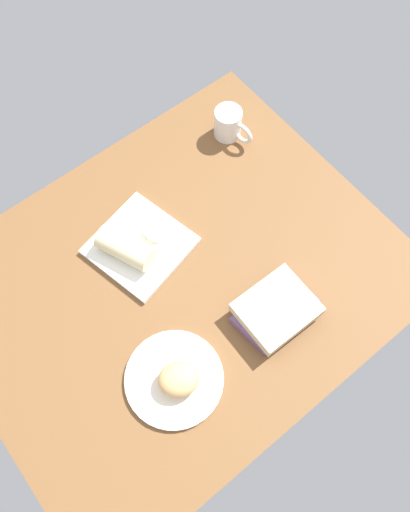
{
  "coord_description": "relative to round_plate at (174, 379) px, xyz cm",
  "views": [
    {
      "loc": [
        25.85,
        43.43,
        129.25
      ],
      "look_at": [
        -8.51,
        0.27,
        7.0
      ],
      "focal_mm": 36.95,
      "sensor_mm": 36.0,
      "label": 1
    }
  ],
  "objects": [
    {
      "name": "dining_table",
      "position": [
        -16.27,
        -19.78,
        -2.7
      ],
      "size": [
        110.0,
        90.0,
        4.0
      ],
      "primitive_type": "cube",
      "color": "brown",
      "rests_on": "ground"
    },
    {
      "name": "coffee_mug",
      "position": [
        -55.3,
        -46.83,
        4.02
      ],
      "size": [
        7.83,
        12.7,
        9.24
      ],
      "color": "white",
      "rests_on": "dining_table"
    },
    {
      "name": "scone_pastry",
      "position": [
        -0.46,
        1.39,
        3.69
      ],
      "size": [
        12.33,
        11.8,
        5.98
      ],
      "primitive_type": "ellipsoid",
      "rotation": [
        0.0,
        0.0,
        2.65
      ],
      "color": "#DDAF6F",
      "rests_on": "round_plate"
    },
    {
      "name": "round_plate",
      "position": [
        0.0,
        0.0,
        0.0
      ],
      "size": [
        23.38,
        23.38,
        1.4
      ],
      "primitive_type": "cylinder",
      "color": "silver",
      "rests_on": "dining_table"
    },
    {
      "name": "sauce_cup",
      "position": [
        -19.1,
        -33.17,
        2.07
      ],
      "size": [
        5.74,
        5.74,
        2.17
      ],
      "color": "silver",
      "rests_on": "square_plate"
    },
    {
      "name": "square_plate",
      "position": [
        -13.99,
        -33.15,
        0.1
      ],
      "size": [
        27.26,
        27.26,
        1.6
      ],
      "primitive_type": "cube",
      "rotation": [
        0.0,
        0.0,
        0.23
      ],
      "color": "white",
      "rests_on": "dining_table"
    },
    {
      "name": "breakfast_wrap",
      "position": [
        -9.9,
        -33.13,
        4.24
      ],
      "size": [
        11.78,
        16.07,
        6.67
      ],
      "primitive_type": "cylinder",
      "rotation": [
        1.57,
        0.0,
        3.54
      ],
      "color": "beige",
      "rests_on": "square_plate"
    },
    {
      "name": "book_stack",
      "position": [
        -29.27,
        2.48,
        2.54
      ],
      "size": [
        20.49,
        15.39,
        6.28
      ],
      "color": "#6B4C7A",
      "rests_on": "dining_table"
    }
  ]
}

